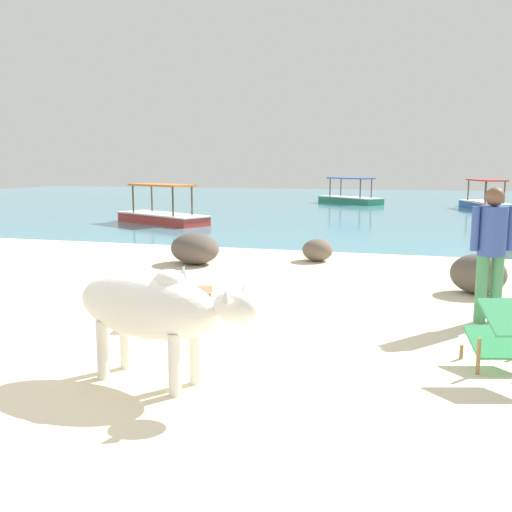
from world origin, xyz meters
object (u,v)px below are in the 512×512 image
at_px(deck_chair_near, 507,332).
at_px(boat_red, 162,215).
at_px(boat_green, 350,198).
at_px(person_standing, 492,245).
at_px(low_bench_table, 180,295).
at_px(cow, 151,307).
at_px(bottle, 184,279).
at_px(boat_blue, 485,203).

distance_m(deck_chair_near, boat_red, 14.61).
xyz_separation_m(boat_green, boat_red, (-4.89, -11.66, 0.00)).
height_order(person_standing, boat_green, person_standing).
distance_m(person_standing, boat_red, 13.34).
bearing_deg(low_bench_table, boat_red, 98.15).
height_order(cow, bottle, cow).
relative_size(person_standing, boat_blue, 0.42).
relative_size(deck_chair_near, boat_green, 0.25).
distance_m(deck_chair_near, boat_blue, 21.19).
xyz_separation_m(cow, person_standing, (3.03, 2.78, 0.28)).
bearing_deg(low_bench_table, boat_blue, 56.38).
bearing_deg(cow, boat_blue, 89.80).
xyz_separation_m(cow, deck_chair_near, (2.98, 1.07, -0.29)).
bearing_deg(boat_red, low_bench_table, 143.97).
bearing_deg(deck_chair_near, cow, 94.33).
bearing_deg(person_standing, boat_green, -7.12).
xyz_separation_m(cow, bottle, (-0.48, 1.82, -0.15)).
relative_size(low_bench_table, boat_blue, 0.22).
distance_m(cow, deck_chair_near, 3.18).
height_order(deck_chair_near, boat_green, boat_green).
height_order(cow, boat_red, boat_red).
distance_m(bottle, boat_red, 12.13).
relative_size(boat_green, boat_red, 0.94).
bearing_deg(cow, deck_chair_near, 32.64).
height_order(cow, deck_chair_near, cow).
bearing_deg(boat_red, boat_blue, -111.63).
bearing_deg(boat_green, cow, 131.51).
relative_size(low_bench_table, boat_red, 0.23).
xyz_separation_m(bottle, boat_red, (-5.42, 10.85, -0.28)).
distance_m(boat_blue, boat_green, 6.51).
xyz_separation_m(deck_chair_near, boat_blue, (2.14, 21.08, -0.13)).
height_order(low_bench_table, bottle, bottle).
bearing_deg(deck_chair_near, boat_red, 21.99).
height_order(cow, low_bench_table, cow).
distance_m(low_bench_table, deck_chair_near, 3.56).
height_order(bottle, boat_red, boat_red).
bearing_deg(person_standing, deck_chair_near, 160.72).
height_order(bottle, boat_blue, boat_blue).
bearing_deg(boat_red, bottle, 144.21).
bearing_deg(boat_green, low_bench_table, 130.40).
relative_size(low_bench_table, deck_chair_near, 0.98).
relative_size(bottle, boat_blue, 0.08).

